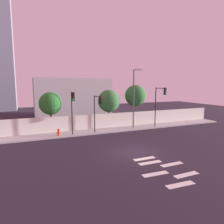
% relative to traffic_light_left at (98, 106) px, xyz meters
% --- Properties ---
extents(ground_plane, '(80.00, 80.00, 0.00)m').
position_rel_traffic_light_left_xyz_m(ground_plane, '(0.89, -6.83, -3.29)').
color(ground_plane, '#251D29').
extents(sidewalk, '(36.00, 2.40, 0.15)m').
position_rel_traffic_light_left_xyz_m(sidewalk, '(0.89, 1.37, -3.21)').
color(sidewalk, '#ACACAC').
rests_on(sidewalk, ground).
extents(perimeter_wall, '(36.00, 0.18, 1.80)m').
position_rel_traffic_light_left_xyz_m(perimeter_wall, '(0.89, 2.66, -2.24)').
color(perimeter_wall, silver).
rests_on(perimeter_wall, sidewalk).
extents(crosswalk_marking, '(3.81, 4.73, 0.01)m').
position_rel_traffic_light_left_xyz_m(crosswalk_marking, '(0.99, -10.51, -3.29)').
color(crosswalk_marking, silver).
rests_on(crosswalk_marking, ground).
extents(traffic_light_left, '(0.56, 1.53, 4.27)m').
position_rel_traffic_light_left_xyz_m(traffic_light_left, '(0.00, 0.00, 0.00)').
color(traffic_light_left, black).
rests_on(traffic_light_left, sidewalk).
extents(traffic_light_center, '(0.36, 1.51, 4.72)m').
position_rel_traffic_light_left_xyz_m(traffic_light_center, '(-2.83, 0.04, 0.31)').
color(traffic_light_center, black).
rests_on(traffic_light_center, sidewalk).
extents(traffic_light_right, '(0.60, 1.70, 5.13)m').
position_rel_traffic_light_left_xyz_m(traffic_light_right, '(8.34, -0.03, 0.59)').
color(traffic_light_right, black).
rests_on(traffic_light_right, sidewalk).
extents(street_lamp_curbside, '(0.63, 1.90, 7.31)m').
position_rel_traffic_light_left_xyz_m(street_lamp_curbside, '(4.98, 0.69, 1.14)').
color(street_lamp_curbside, '#4C4C51').
rests_on(street_lamp_curbside, sidewalk).
extents(fire_hydrant, '(0.44, 0.26, 0.76)m').
position_rel_traffic_light_left_xyz_m(fire_hydrant, '(-4.27, 0.75, -2.73)').
color(fire_hydrant, red).
rests_on(fire_hydrant, sidewalk).
extents(roadside_tree_leftmost, '(2.68, 2.68, 4.76)m').
position_rel_traffic_light_left_xyz_m(roadside_tree_leftmost, '(-4.69, 3.59, 0.11)').
color(roadside_tree_leftmost, brown).
rests_on(roadside_tree_leftmost, ground).
extents(roadside_tree_midleft, '(2.94, 2.94, 4.96)m').
position_rel_traffic_light_left_xyz_m(roadside_tree_midleft, '(2.77, 3.59, 0.19)').
color(roadside_tree_midleft, brown).
rests_on(roadside_tree_midleft, ground).
extents(roadside_tree_midright, '(2.96, 2.96, 5.58)m').
position_rel_traffic_light_left_xyz_m(roadside_tree_midright, '(6.80, 3.59, 0.81)').
color(roadside_tree_midright, brown).
rests_on(roadside_tree_midright, ground).
extents(low_building_distant, '(13.69, 6.00, 6.79)m').
position_rel_traffic_light_left_xyz_m(low_building_distant, '(0.72, 16.66, 0.10)').
color(low_building_distant, '#B1B1B1').
rests_on(low_building_distant, ground).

